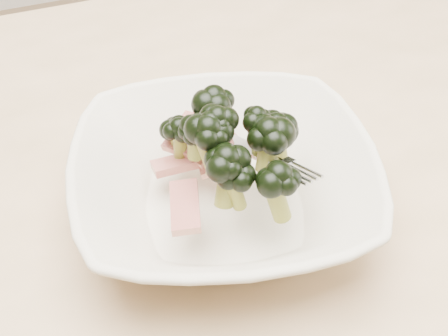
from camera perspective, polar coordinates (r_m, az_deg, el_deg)
The scene contains 2 objects.
dining_table at distance 0.66m, azimuth -5.60°, elevation -7.70°, with size 1.20×0.80×0.75m.
broccoli_dish at distance 0.54m, azimuth 0.10°, elevation -0.82°, with size 0.32×0.32×0.12m.
Camera 1 is at (-0.10, -0.43, 1.15)m, focal length 50.00 mm.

